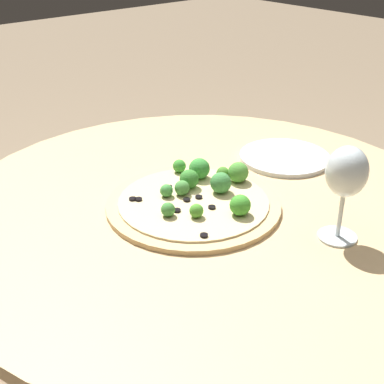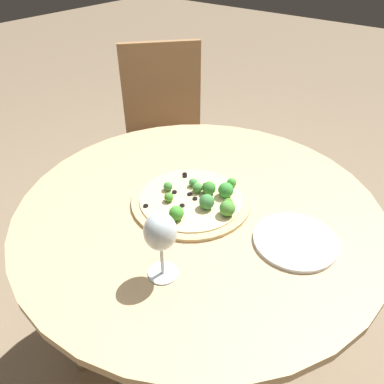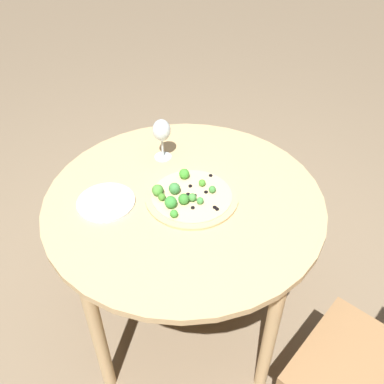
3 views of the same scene
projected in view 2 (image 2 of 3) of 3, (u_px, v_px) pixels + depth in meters
name	position (u px, v px, depth m)	size (l,w,h in m)	color
ground_plane	(197.00, 353.00, 1.48)	(12.00, 12.00, 0.00)	#847056
dining_table	(199.00, 231.00, 1.09)	(1.00, 1.00, 0.75)	tan
chair	(166.00, 139.00, 1.84)	(0.56, 0.56, 0.94)	#997047
pizza	(196.00, 198.00, 1.04)	(0.33, 0.33, 0.06)	tan
wine_glass	(160.00, 234.00, 0.77)	(0.07, 0.07, 0.17)	silver
plate_near	(295.00, 241.00, 0.92)	(0.20, 0.20, 0.01)	silver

